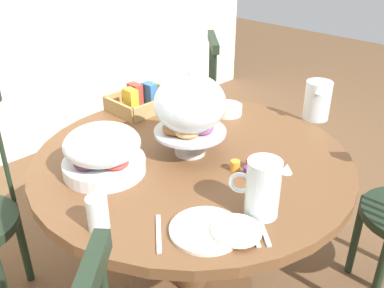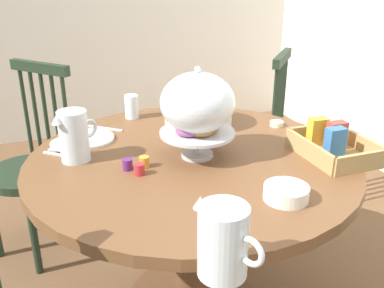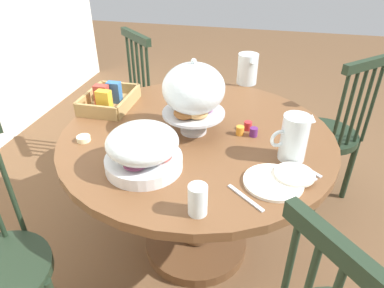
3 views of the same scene
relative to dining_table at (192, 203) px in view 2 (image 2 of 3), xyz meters
name	(u,v)px [view 2 (image 2 of 3)]	position (x,y,z in m)	size (l,w,h in m)	color
dining_table	(192,203)	(0.00, 0.00, 0.00)	(1.24, 1.24, 0.74)	brown
windsor_chair_by_cabinet	(252,141)	(-0.68, 0.62, -0.08)	(0.47, 0.47, 0.97)	#1E2D1E
windsor_chair_facing_door	(32,171)	(-0.70, -0.60, -0.08)	(0.47, 0.47, 0.97)	#1E2D1E
pastry_stand_with_dome	(197,107)	(0.01, 0.02, 0.40)	(0.28, 0.28, 0.34)	silver
fruit_platter_covered	(198,107)	(-0.31, 0.14, 0.29)	(0.30, 0.30, 0.18)	silver
orange_juice_pitcher	(74,138)	(-0.12, -0.41, 0.29)	(0.12, 0.17, 0.19)	silver
milk_pitcher	(223,244)	(0.65, -0.16, 0.29)	(0.19, 0.12, 0.18)	silver
cereal_basket	(332,145)	(0.17, 0.50, 0.24)	(0.32, 0.24, 0.12)	tan
china_plate_large	(87,139)	(-0.30, -0.35, 0.21)	(0.22, 0.22, 0.01)	white
china_plate_small	(70,143)	(-0.25, -0.43, 0.22)	(0.15, 0.15, 0.01)	white
cereal_bowl	(286,193)	(0.40, 0.16, 0.23)	(0.14, 0.14, 0.04)	white
drinking_glass	(132,107)	(-0.51, -0.11, 0.26)	(0.06, 0.06, 0.11)	silver
butter_dish	(277,124)	(-0.18, 0.47, 0.22)	(0.06, 0.06, 0.02)	beige
jam_jar_strawberry	(139,169)	(0.08, -0.22, 0.22)	(0.04, 0.04, 0.04)	#B7282D
jam_jar_apricot	(144,162)	(0.03, -0.19, 0.22)	(0.04, 0.04, 0.04)	orange
jam_jar_grape	(127,164)	(0.03, -0.25, 0.22)	(0.04, 0.04, 0.04)	#5B2366
table_knife	(67,152)	(-0.19, -0.44, 0.21)	(0.17, 0.01, 0.01)	silver
dinner_fork	(62,155)	(-0.17, -0.46, 0.21)	(0.17, 0.01, 0.01)	silver
soup_spoon	(105,128)	(-0.41, -0.26, 0.21)	(0.17, 0.01, 0.01)	silver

